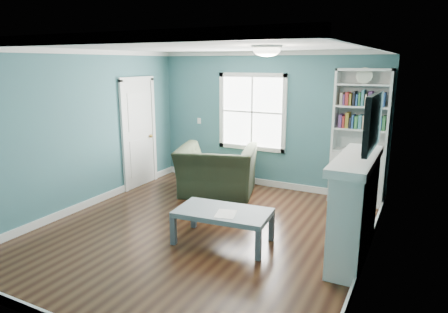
% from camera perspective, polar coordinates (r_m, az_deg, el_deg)
% --- Properties ---
extents(floor, '(5.00, 5.00, 0.00)m').
position_cam_1_polar(floor, '(5.92, -3.15, -10.58)').
color(floor, black).
rests_on(floor, ground).
extents(room_walls, '(5.00, 5.00, 5.00)m').
position_cam_1_polar(room_walls, '(5.47, -3.36, 4.73)').
color(room_walls, '#3E6B74').
rests_on(room_walls, ground).
extents(trim, '(4.50, 5.00, 2.60)m').
position_cam_1_polar(trim, '(5.54, -3.31, 1.20)').
color(trim, white).
rests_on(trim, ground).
extents(window, '(1.40, 0.06, 1.50)m').
position_cam_1_polar(window, '(7.83, 4.03, 6.35)').
color(window, white).
rests_on(window, room_walls).
extents(bookshelf, '(0.90, 0.35, 2.31)m').
position_cam_1_polar(bookshelf, '(7.18, 18.71, 0.78)').
color(bookshelf, silver).
rests_on(bookshelf, ground).
extents(fireplace, '(0.44, 1.58, 1.30)m').
position_cam_1_polar(fireplace, '(5.21, 18.26, -7.12)').
color(fireplace, black).
rests_on(fireplace, ground).
extents(tv, '(0.06, 1.10, 0.65)m').
position_cam_1_polar(tv, '(4.94, 20.56, 4.66)').
color(tv, black).
rests_on(tv, fireplace).
extents(door, '(0.12, 0.98, 2.17)m').
position_cam_1_polar(door, '(7.95, -12.06, 3.45)').
color(door, silver).
rests_on(door, ground).
extents(ceiling_fixture, '(0.38, 0.38, 0.15)m').
position_cam_1_polar(ceiling_fixture, '(5.11, 6.12, 14.96)').
color(ceiling_fixture, white).
rests_on(ceiling_fixture, room_walls).
extents(light_switch, '(0.08, 0.01, 0.12)m').
position_cam_1_polar(light_switch, '(8.40, -3.57, 5.11)').
color(light_switch, white).
rests_on(light_switch, room_walls).
extents(recliner, '(1.57, 1.25, 1.20)m').
position_cam_1_polar(recliner, '(7.33, -1.03, -0.87)').
color(recliner, black).
rests_on(recliner, ground).
extents(coffee_table, '(1.32, 0.80, 0.46)m').
position_cam_1_polar(coffee_table, '(5.43, -0.14, -8.29)').
color(coffee_table, '#4B515A').
rests_on(coffee_table, ground).
extents(paper_sheet, '(0.33, 0.38, 0.00)m').
position_cam_1_polar(paper_sheet, '(5.28, 0.26, -8.20)').
color(paper_sheet, white).
rests_on(paper_sheet, coffee_table).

